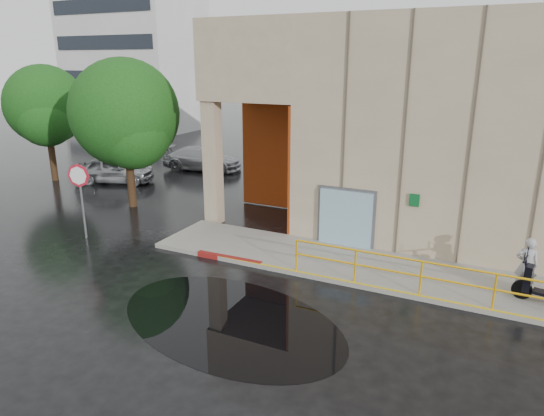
{
  "coord_description": "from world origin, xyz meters",
  "views": [
    {
      "loc": [
        4.98,
        -9.86,
        6.51
      ],
      "look_at": [
        -1.28,
        3.0,
        2.14
      ],
      "focal_mm": 32.0,
      "sensor_mm": 36.0,
      "label": 1
    }
  ],
  "objects_px": {
    "car_c": "(202,159)",
    "tree_far": "(46,108)",
    "stop_sign": "(80,186)",
    "car_a": "(114,170)",
    "tree_near": "(127,118)",
    "red_curb": "(229,259)",
    "person": "(527,265)",
    "car_b": "(121,158)"
  },
  "relations": [
    {
      "from": "stop_sign",
      "to": "car_b",
      "type": "xyz_separation_m",
      "value": [
        -7.0,
        9.66,
        -1.27
      ]
    },
    {
      "from": "car_b",
      "to": "car_c",
      "type": "xyz_separation_m",
      "value": [
        4.26,
        2.38,
        -0.1
      ]
    },
    {
      "from": "car_a",
      "to": "red_curb",
      "type": "bearing_deg",
      "value": -140.88
    },
    {
      "from": "red_curb",
      "to": "car_c",
      "type": "bearing_deg",
      "value": 127.3
    },
    {
      "from": "stop_sign",
      "to": "person",
      "type": "bearing_deg",
      "value": 16.35
    },
    {
      "from": "red_curb",
      "to": "tree_near",
      "type": "height_order",
      "value": "tree_near"
    },
    {
      "from": "car_c",
      "to": "person",
      "type": "bearing_deg",
      "value": -130.68
    },
    {
      "from": "tree_near",
      "to": "tree_far",
      "type": "xyz_separation_m",
      "value": [
        -7.48,
        2.0,
        -0.07
      ]
    },
    {
      "from": "car_a",
      "to": "tree_far",
      "type": "distance_m",
      "value": 4.84
    },
    {
      "from": "car_a",
      "to": "tree_far",
      "type": "height_order",
      "value": "tree_far"
    },
    {
      "from": "car_c",
      "to": "tree_far",
      "type": "bearing_deg",
      "value": 124.56
    },
    {
      "from": "red_curb",
      "to": "person",
      "type": "bearing_deg",
      "value": 9.69
    },
    {
      "from": "person",
      "to": "car_b",
      "type": "height_order",
      "value": "person"
    },
    {
      "from": "tree_near",
      "to": "red_curb",
      "type": "bearing_deg",
      "value": -26.22
    },
    {
      "from": "car_c",
      "to": "tree_near",
      "type": "bearing_deg",
      "value": -179.78
    },
    {
      "from": "car_a",
      "to": "car_c",
      "type": "xyz_separation_m",
      "value": [
        2.51,
        4.86,
        -0.02
      ]
    },
    {
      "from": "person",
      "to": "red_curb",
      "type": "relative_size",
      "value": 0.68
    },
    {
      "from": "red_curb",
      "to": "car_b",
      "type": "distance_m",
      "value": 15.98
    },
    {
      "from": "car_c",
      "to": "red_curb",
      "type": "bearing_deg",
      "value": -153.78
    },
    {
      "from": "person",
      "to": "red_curb",
      "type": "bearing_deg",
      "value": 5.33
    },
    {
      "from": "stop_sign",
      "to": "tree_far",
      "type": "relative_size",
      "value": 0.46
    },
    {
      "from": "stop_sign",
      "to": "tree_near",
      "type": "height_order",
      "value": "tree_near"
    },
    {
      "from": "stop_sign",
      "to": "car_a",
      "type": "bearing_deg",
      "value": 134.93
    },
    {
      "from": "car_b",
      "to": "car_c",
      "type": "bearing_deg",
      "value": -34.08
    },
    {
      "from": "car_c",
      "to": "tree_far",
      "type": "distance_m",
      "value": 9.03
    },
    {
      "from": "car_a",
      "to": "tree_far",
      "type": "xyz_separation_m",
      "value": [
        -3.36,
        -1.15,
        3.29
      ]
    },
    {
      "from": "stop_sign",
      "to": "red_curb",
      "type": "xyz_separation_m",
      "value": [
        6.07,
        0.48,
        -1.99
      ]
    },
    {
      "from": "tree_far",
      "to": "car_c",
      "type": "bearing_deg",
      "value": 45.64
    },
    {
      "from": "stop_sign",
      "to": "tree_near",
      "type": "distance_m",
      "value": 4.65
    },
    {
      "from": "stop_sign",
      "to": "car_c",
      "type": "distance_m",
      "value": 12.42
    },
    {
      "from": "stop_sign",
      "to": "car_a",
      "type": "relative_size",
      "value": 0.68
    },
    {
      "from": "person",
      "to": "tree_near",
      "type": "distance_m",
      "value": 16.5
    },
    {
      "from": "red_curb",
      "to": "car_a",
      "type": "relative_size",
      "value": 0.56
    },
    {
      "from": "car_c",
      "to": "tree_near",
      "type": "xyz_separation_m",
      "value": [
        1.6,
        -8.01,
        3.38
      ]
    },
    {
      "from": "tree_near",
      "to": "tree_far",
      "type": "bearing_deg",
      "value": 165.04
    },
    {
      "from": "person",
      "to": "car_c",
      "type": "distance_m",
      "value": 20.33
    },
    {
      "from": "person",
      "to": "car_a",
      "type": "xyz_separation_m",
      "value": [
        -20.19,
        5.18,
        -0.24
      ]
    },
    {
      "from": "red_curb",
      "to": "car_c",
      "type": "xyz_separation_m",
      "value": [
        -8.8,
        11.56,
        0.62
      ]
    },
    {
      "from": "car_c",
      "to": "tree_near",
      "type": "relative_size",
      "value": 0.73
    },
    {
      "from": "car_a",
      "to": "tree_near",
      "type": "distance_m",
      "value": 6.18
    },
    {
      "from": "person",
      "to": "car_a",
      "type": "height_order",
      "value": "person"
    },
    {
      "from": "tree_near",
      "to": "car_c",
      "type": "bearing_deg",
      "value": 101.29
    }
  ]
}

